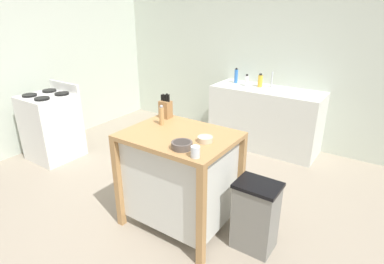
{
  "coord_description": "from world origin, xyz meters",
  "views": [
    {
      "loc": [
        1.71,
        -2.06,
        1.96
      ],
      "look_at": [
        0.21,
        0.14,
        0.88
      ],
      "focal_mm": 29.13,
      "sensor_mm": 36.0,
      "label": 1
    }
  ],
  "objects_px": {
    "stove": "(52,126)",
    "bowl_ceramic_small": "(205,139)",
    "knife_block": "(166,109)",
    "bottle_dish_soap": "(260,81)",
    "trash_bin": "(255,216)",
    "bottle_hand_soap": "(236,76)",
    "bottle_spray_cleaner": "(247,81)",
    "sink_faucet": "(272,79)",
    "kitchen_island": "(180,175)",
    "bowl_ceramic_wide": "(182,145)",
    "drinking_cup": "(195,152)",
    "pepper_grinder": "(162,115)"
  },
  "relations": [
    {
      "from": "bottle_dish_soap",
      "to": "stove",
      "type": "height_order",
      "value": "bottle_dish_soap"
    },
    {
      "from": "knife_block",
      "to": "bowl_ceramic_wide",
      "type": "height_order",
      "value": "knife_block"
    },
    {
      "from": "bottle_spray_cleaner",
      "to": "sink_faucet",
      "type": "bearing_deg",
      "value": 25.52
    },
    {
      "from": "knife_block",
      "to": "bottle_spray_cleaner",
      "type": "bearing_deg",
      "value": 89.45
    },
    {
      "from": "kitchen_island",
      "to": "bowl_ceramic_wide",
      "type": "bearing_deg",
      "value": -49.27
    },
    {
      "from": "kitchen_island",
      "to": "bowl_ceramic_wide",
      "type": "relative_size",
      "value": 5.8
    },
    {
      "from": "drinking_cup",
      "to": "bottle_hand_soap",
      "type": "xyz_separation_m",
      "value": [
        -0.93,
        2.51,
        0.01
      ]
    },
    {
      "from": "bowl_ceramic_wide",
      "to": "stove",
      "type": "bearing_deg",
      "value": 170.65
    },
    {
      "from": "knife_block",
      "to": "bottle_hand_soap",
      "type": "xyz_separation_m",
      "value": [
        -0.2,
        1.94,
        -0.04
      ]
    },
    {
      "from": "bowl_ceramic_small",
      "to": "bottle_spray_cleaner",
      "type": "relative_size",
      "value": 0.73
    },
    {
      "from": "bowl_ceramic_wide",
      "to": "bowl_ceramic_small",
      "type": "bearing_deg",
      "value": 69.49
    },
    {
      "from": "bowl_ceramic_wide",
      "to": "bottle_hand_soap",
      "type": "height_order",
      "value": "bottle_hand_soap"
    },
    {
      "from": "sink_faucet",
      "to": "bottle_spray_cleaner",
      "type": "xyz_separation_m",
      "value": [
        -0.32,
        -0.15,
        -0.03
      ]
    },
    {
      "from": "kitchen_island",
      "to": "trash_bin",
      "type": "xyz_separation_m",
      "value": [
        0.72,
        0.09,
        -0.2
      ]
    },
    {
      "from": "pepper_grinder",
      "to": "trash_bin",
      "type": "relative_size",
      "value": 0.3
    },
    {
      "from": "pepper_grinder",
      "to": "bottle_dish_soap",
      "type": "distance_m",
      "value": 2.09
    },
    {
      "from": "sink_faucet",
      "to": "stove",
      "type": "height_order",
      "value": "sink_faucet"
    },
    {
      "from": "bowl_ceramic_wide",
      "to": "sink_faucet",
      "type": "xyz_separation_m",
      "value": [
        -0.22,
        2.49,
        0.03
      ]
    },
    {
      "from": "pepper_grinder",
      "to": "bottle_dish_soap",
      "type": "bearing_deg",
      "value": 87.28
    },
    {
      "from": "drinking_cup",
      "to": "trash_bin",
      "type": "xyz_separation_m",
      "value": [
        0.36,
        0.39,
        -0.66
      ]
    },
    {
      "from": "bowl_ceramic_wide",
      "to": "drinking_cup",
      "type": "height_order",
      "value": "drinking_cup"
    },
    {
      "from": "knife_block",
      "to": "bottle_dish_soap",
      "type": "xyz_separation_m",
      "value": [
        0.19,
        1.92,
        -0.05
      ]
    },
    {
      "from": "trash_bin",
      "to": "bottle_dish_soap",
      "type": "bearing_deg",
      "value": 113.05
    },
    {
      "from": "trash_bin",
      "to": "stove",
      "type": "distance_m",
      "value": 3.01
    },
    {
      "from": "knife_block",
      "to": "kitchen_island",
      "type": "bearing_deg",
      "value": -36.65
    },
    {
      "from": "trash_bin",
      "to": "bottle_hand_soap",
      "type": "height_order",
      "value": "bottle_hand_soap"
    },
    {
      "from": "sink_faucet",
      "to": "kitchen_island",
      "type": "bearing_deg",
      "value": -89.32
    },
    {
      "from": "bowl_ceramic_wide",
      "to": "stove",
      "type": "height_order",
      "value": "stove"
    },
    {
      "from": "bowl_ceramic_wide",
      "to": "pepper_grinder",
      "type": "height_order",
      "value": "pepper_grinder"
    },
    {
      "from": "pepper_grinder",
      "to": "stove",
      "type": "distance_m",
      "value": 2.1
    },
    {
      "from": "stove",
      "to": "bowl_ceramic_small",
      "type": "bearing_deg",
      "value": -4.38
    },
    {
      "from": "bottle_dish_soap",
      "to": "pepper_grinder",
      "type": "bearing_deg",
      "value": -92.72
    },
    {
      "from": "bottle_hand_soap",
      "to": "stove",
      "type": "height_order",
      "value": "bottle_hand_soap"
    },
    {
      "from": "bowl_ceramic_small",
      "to": "bowl_ceramic_wide",
      "type": "xyz_separation_m",
      "value": [
        -0.08,
        -0.21,
        0.01
      ]
    },
    {
      "from": "drinking_cup",
      "to": "sink_faucet",
      "type": "height_order",
      "value": "sink_faucet"
    },
    {
      "from": "sink_faucet",
      "to": "stove",
      "type": "bearing_deg",
      "value": -137.34
    },
    {
      "from": "sink_faucet",
      "to": "bowl_ceramic_wide",
      "type": "bearing_deg",
      "value": -84.88
    },
    {
      "from": "drinking_cup",
      "to": "stove",
      "type": "xyz_separation_m",
      "value": [
        -2.65,
        0.48,
        -0.52
      ]
    },
    {
      "from": "bowl_ceramic_wide",
      "to": "drinking_cup",
      "type": "xyz_separation_m",
      "value": [
        0.17,
        -0.07,
        0.01
      ]
    },
    {
      "from": "bowl_ceramic_small",
      "to": "bottle_spray_cleaner",
      "type": "distance_m",
      "value": 2.21
    },
    {
      "from": "drinking_cup",
      "to": "kitchen_island",
      "type": "bearing_deg",
      "value": 141.13
    },
    {
      "from": "stove",
      "to": "pepper_grinder",
      "type": "bearing_deg",
      "value": -2.47
    },
    {
      "from": "knife_block",
      "to": "bottle_dish_soap",
      "type": "bearing_deg",
      "value": 84.22
    },
    {
      "from": "bowl_ceramic_wide",
      "to": "bottle_dish_soap",
      "type": "distance_m",
      "value": 2.44
    },
    {
      "from": "trash_bin",
      "to": "stove",
      "type": "xyz_separation_m",
      "value": [
        -3.01,
        0.09,
        0.13
      ]
    },
    {
      "from": "trash_bin",
      "to": "bottle_hand_soap",
      "type": "relative_size",
      "value": 2.8
    },
    {
      "from": "drinking_cup",
      "to": "bottle_spray_cleaner",
      "type": "distance_m",
      "value": 2.51
    },
    {
      "from": "bottle_spray_cleaner",
      "to": "bottle_hand_soap",
      "type": "relative_size",
      "value": 0.77
    },
    {
      "from": "bottle_dish_soap",
      "to": "bottle_hand_soap",
      "type": "xyz_separation_m",
      "value": [
        -0.4,
        0.03,
        0.02
      ]
    },
    {
      "from": "knife_block",
      "to": "sink_faucet",
      "type": "relative_size",
      "value": 1.13
    }
  ]
}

